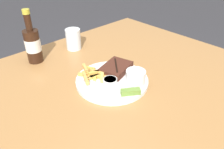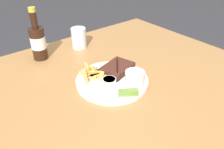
{
  "view_description": "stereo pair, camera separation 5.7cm",
  "coord_description": "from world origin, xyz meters",
  "px_view_note": "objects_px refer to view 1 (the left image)",
  "views": [
    {
      "loc": [
        -0.48,
        -0.51,
        1.23
      ],
      "look_at": [
        0.0,
        0.0,
        0.78
      ],
      "focal_mm": 35.0,
      "sensor_mm": 36.0,
      "label": 1
    },
    {
      "loc": [
        -0.44,
        -0.55,
        1.23
      ],
      "look_at": [
        0.0,
        0.0,
        0.78
      ],
      "focal_mm": 35.0,
      "sensor_mm": 36.0,
      "label": 2
    }
  ],
  "objects_px": {
    "steak_portion": "(116,68)",
    "beer_bottle": "(33,44)",
    "coleslaw_cup": "(136,77)",
    "dinner_plate": "(112,81)",
    "drinking_glass": "(73,39)",
    "pickle_spear": "(131,92)",
    "fork_utensil": "(93,80)",
    "salt_shaker": "(69,40)",
    "dipping_sauce_cup": "(110,82)"
  },
  "relations": [
    {
      "from": "coleslaw_cup",
      "to": "dipping_sauce_cup",
      "type": "xyz_separation_m",
      "value": [
        -0.07,
        0.06,
        -0.02
      ]
    },
    {
      "from": "coleslaw_cup",
      "to": "pickle_spear",
      "type": "relative_size",
      "value": 1.04
    },
    {
      "from": "steak_portion",
      "to": "fork_utensil",
      "type": "relative_size",
      "value": 1.27
    },
    {
      "from": "steak_portion",
      "to": "salt_shaker",
      "type": "relative_size",
      "value": 2.33
    },
    {
      "from": "steak_portion",
      "to": "salt_shaker",
      "type": "height_order",
      "value": "salt_shaker"
    },
    {
      "from": "fork_utensil",
      "to": "drinking_glass",
      "type": "xyz_separation_m",
      "value": [
        0.13,
        0.31,
        0.03
      ]
    },
    {
      "from": "pickle_spear",
      "to": "drinking_glass",
      "type": "bearing_deg",
      "value": 79.24
    },
    {
      "from": "fork_utensil",
      "to": "salt_shaker",
      "type": "height_order",
      "value": "salt_shaker"
    },
    {
      "from": "dipping_sauce_cup",
      "to": "pickle_spear",
      "type": "relative_size",
      "value": 0.76
    },
    {
      "from": "steak_portion",
      "to": "coleslaw_cup",
      "type": "relative_size",
      "value": 2.09
    },
    {
      "from": "steak_portion",
      "to": "fork_utensil",
      "type": "bearing_deg",
      "value": 176.08
    },
    {
      "from": "dinner_plate",
      "to": "fork_utensil",
      "type": "height_order",
      "value": "fork_utensil"
    },
    {
      "from": "dinner_plate",
      "to": "coleslaw_cup",
      "type": "xyz_separation_m",
      "value": [
        0.04,
        -0.09,
        0.04
      ]
    },
    {
      "from": "coleslaw_cup",
      "to": "fork_utensil",
      "type": "height_order",
      "value": "coleslaw_cup"
    },
    {
      "from": "steak_portion",
      "to": "pickle_spear",
      "type": "distance_m",
      "value": 0.16
    },
    {
      "from": "dipping_sauce_cup",
      "to": "beer_bottle",
      "type": "bearing_deg",
      "value": 104.44
    },
    {
      "from": "fork_utensil",
      "to": "drinking_glass",
      "type": "height_order",
      "value": "drinking_glass"
    },
    {
      "from": "steak_portion",
      "to": "drinking_glass",
      "type": "bearing_deg",
      "value": 86.97
    },
    {
      "from": "steak_portion",
      "to": "coleslaw_cup",
      "type": "height_order",
      "value": "coleslaw_cup"
    },
    {
      "from": "beer_bottle",
      "to": "drinking_glass",
      "type": "height_order",
      "value": "beer_bottle"
    },
    {
      "from": "steak_portion",
      "to": "pickle_spear",
      "type": "height_order",
      "value": "steak_portion"
    },
    {
      "from": "coleslaw_cup",
      "to": "beer_bottle",
      "type": "xyz_separation_m",
      "value": [
        -0.17,
        0.45,
        0.03
      ]
    },
    {
      "from": "pickle_spear",
      "to": "beer_bottle",
      "type": "xyz_separation_m",
      "value": [
        -0.11,
        0.48,
        0.06
      ]
    },
    {
      "from": "drinking_glass",
      "to": "salt_shaker",
      "type": "relative_size",
      "value": 1.57
    },
    {
      "from": "dinner_plate",
      "to": "salt_shaker",
      "type": "height_order",
      "value": "salt_shaker"
    },
    {
      "from": "coleslaw_cup",
      "to": "fork_utensil",
      "type": "xyz_separation_m",
      "value": [
        -0.1,
        0.13,
        -0.03
      ]
    },
    {
      "from": "steak_portion",
      "to": "beer_bottle",
      "type": "distance_m",
      "value": 0.39
    },
    {
      "from": "dinner_plate",
      "to": "steak_portion",
      "type": "xyz_separation_m",
      "value": [
        0.05,
        0.03,
        0.02
      ]
    },
    {
      "from": "drinking_glass",
      "to": "dinner_plate",
      "type": "bearing_deg",
      "value": -101.21
    },
    {
      "from": "salt_shaker",
      "to": "coleslaw_cup",
      "type": "bearing_deg",
      "value": -94.07
    },
    {
      "from": "dipping_sauce_cup",
      "to": "fork_utensil",
      "type": "height_order",
      "value": "dipping_sauce_cup"
    },
    {
      "from": "dipping_sauce_cup",
      "to": "pickle_spear",
      "type": "xyz_separation_m",
      "value": [
        0.01,
        -0.09,
        -0.0
      ]
    },
    {
      "from": "dipping_sauce_cup",
      "to": "fork_utensil",
      "type": "bearing_deg",
      "value": 114.57
    },
    {
      "from": "dinner_plate",
      "to": "coleslaw_cup",
      "type": "distance_m",
      "value": 0.1
    },
    {
      "from": "dipping_sauce_cup",
      "to": "pickle_spear",
      "type": "height_order",
      "value": "dipping_sauce_cup"
    },
    {
      "from": "steak_portion",
      "to": "fork_utensil",
      "type": "distance_m",
      "value": 0.12
    },
    {
      "from": "coleslaw_cup",
      "to": "drinking_glass",
      "type": "bearing_deg",
      "value": 85.52
    },
    {
      "from": "beer_bottle",
      "to": "drinking_glass",
      "type": "bearing_deg",
      "value": -3.39
    },
    {
      "from": "dinner_plate",
      "to": "pickle_spear",
      "type": "xyz_separation_m",
      "value": [
        -0.02,
        -0.11,
        0.02
      ]
    },
    {
      "from": "beer_bottle",
      "to": "steak_portion",
      "type": "bearing_deg",
      "value": -60.9
    },
    {
      "from": "steak_portion",
      "to": "salt_shaker",
      "type": "distance_m",
      "value": 0.37
    },
    {
      "from": "pickle_spear",
      "to": "beer_bottle",
      "type": "relative_size",
      "value": 0.29
    },
    {
      "from": "steak_portion",
      "to": "fork_utensil",
      "type": "xyz_separation_m",
      "value": [
        -0.11,
        0.01,
        -0.01
      ]
    },
    {
      "from": "dinner_plate",
      "to": "dipping_sauce_cup",
      "type": "distance_m",
      "value": 0.05
    },
    {
      "from": "beer_bottle",
      "to": "drinking_glass",
      "type": "distance_m",
      "value": 0.21
    },
    {
      "from": "dinner_plate",
      "to": "pickle_spear",
      "type": "relative_size",
      "value": 4.05
    },
    {
      "from": "pickle_spear",
      "to": "drinking_glass",
      "type": "distance_m",
      "value": 0.48
    },
    {
      "from": "pickle_spear",
      "to": "salt_shaker",
      "type": "distance_m",
      "value": 0.52
    },
    {
      "from": "dinner_plate",
      "to": "dipping_sauce_cup",
      "type": "relative_size",
      "value": 5.34
    },
    {
      "from": "beer_bottle",
      "to": "dipping_sauce_cup",
      "type": "bearing_deg",
      "value": -75.56
    }
  ]
}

